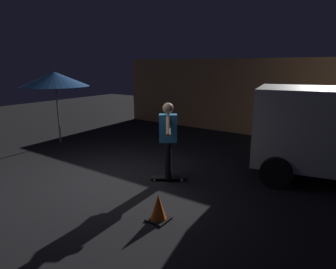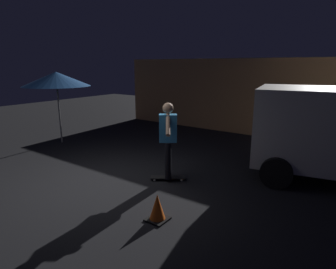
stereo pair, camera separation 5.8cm
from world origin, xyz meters
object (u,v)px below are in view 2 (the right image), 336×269
(skateboard_ridden, at_px, (168,177))
(skater, at_px, (168,135))
(patio_umbrella, at_px, (56,79))
(traffic_cone, at_px, (157,208))

(skateboard_ridden, bearing_deg, skater, -90.00)
(skateboard_ridden, bearing_deg, patio_umbrella, 173.34)
(patio_umbrella, relative_size, traffic_cone, 5.00)
(patio_umbrella, distance_m, skateboard_ridden, 5.18)
(skateboard_ridden, xyz_separation_m, traffic_cone, (0.85, -1.49, 0.16))
(skater, bearing_deg, skateboard_ridden, 90.00)
(patio_umbrella, xyz_separation_m, skateboard_ridden, (4.74, -0.55, -2.02))
(skater, height_order, traffic_cone, skater)
(traffic_cone, bearing_deg, skateboard_ridden, 119.55)
(patio_umbrella, distance_m, traffic_cone, 6.23)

